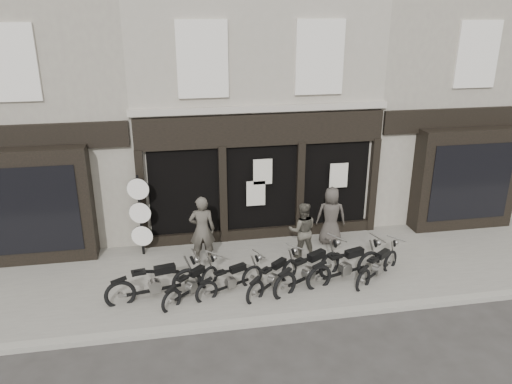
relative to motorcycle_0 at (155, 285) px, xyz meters
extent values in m
plane|color=#2D2B28|center=(3.14, -0.10, -0.44)|extent=(90.00, 90.00, 0.00)
cube|color=slate|center=(3.14, 0.80, -0.38)|extent=(30.00, 4.20, 0.12)
cube|color=gray|center=(3.14, -1.35, -0.38)|extent=(30.00, 0.25, 0.13)
cube|color=#A09889|center=(3.14, 5.90, 3.66)|extent=(7.20, 6.00, 8.20)
cube|color=black|center=(3.14, 2.82, 3.01)|extent=(7.10, 0.18, 0.90)
cube|color=black|center=(3.14, 2.88, 1.06)|extent=(6.50, 0.10, 2.95)
cube|color=black|center=(3.14, 2.81, -0.22)|extent=(7.10, 0.20, 0.44)
cube|color=#ACA395|center=(3.14, 2.85, 3.61)|extent=(7.30, 0.22, 0.18)
cube|color=silver|center=(1.54, 2.85, 4.96)|extent=(1.35, 0.12, 2.00)
cube|color=black|center=(1.54, 2.88, 4.96)|extent=(1.05, 0.06, 1.70)
cube|color=silver|center=(4.74, 2.85, 4.96)|extent=(1.35, 0.12, 2.00)
cube|color=black|center=(4.74, 2.88, 4.96)|extent=(1.05, 0.06, 1.70)
cube|color=black|center=(-0.31, 2.80, 1.11)|extent=(0.22, 0.22, 3.00)
cube|color=black|center=(1.99, 2.80, 1.11)|extent=(0.22, 0.22, 3.00)
cube|color=black|center=(4.29, 2.80, 1.11)|extent=(0.22, 0.22, 3.00)
cube|color=black|center=(6.59, 2.80, 1.11)|extent=(0.22, 0.22, 3.00)
cube|color=silver|center=(3.14, 2.70, 1.81)|extent=(0.55, 0.04, 0.75)
cube|color=silver|center=(5.44, 2.70, 1.56)|extent=(0.55, 0.04, 0.75)
cube|color=silver|center=(2.94, 2.70, 1.16)|extent=(0.55, 0.04, 0.75)
cube|color=gray|center=(-3.21, 5.90, 3.66)|extent=(5.50, 6.00, 8.20)
cube|color=black|center=(-3.21, 2.55, 1.26)|extent=(3.20, 0.70, 3.20)
cube|color=black|center=(-3.21, 2.20, 1.26)|extent=(2.60, 0.06, 2.40)
cube|color=black|center=(-3.21, 2.85, 3.06)|extent=(5.40, 0.16, 0.70)
cube|color=silver|center=(-3.21, 2.86, 4.96)|extent=(1.30, 0.10, 1.90)
cube|color=black|center=(-3.21, 2.89, 4.96)|extent=(1.00, 0.06, 1.60)
cube|color=gray|center=(9.49, 5.90, 3.66)|extent=(5.50, 6.00, 8.20)
cube|color=black|center=(9.49, 2.55, 1.26)|extent=(3.20, 0.70, 3.20)
cube|color=black|center=(9.49, 2.20, 1.26)|extent=(2.60, 0.06, 2.40)
cube|color=black|center=(9.49, 2.85, 3.06)|extent=(5.40, 0.16, 0.70)
cube|color=silver|center=(9.49, 2.86, 4.96)|extent=(1.30, 0.10, 1.90)
cube|color=black|center=(9.49, 2.89, 4.96)|extent=(1.00, 0.06, 1.60)
torus|color=black|center=(0.75, 0.14, -0.08)|extent=(0.75, 0.24, 0.75)
torus|color=black|center=(-0.81, -0.16, -0.08)|extent=(0.75, 0.24, 0.75)
cube|color=black|center=(-0.03, -0.01, -0.12)|extent=(1.29, 0.30, 0.07)
cube|color=gray|center=(-0.01, 0.00, -0.03)|extent=(0.30, 0.24, 0.29)
cube|color=black|center=(0.25, 0.05, 0.38)|extent=(0.53, 0.28, 0.19)
cube|color=black|center=(-0.35, -0.07, 0.43)|extent=(0.36, 0.28, 0.07)
cylinder|color=gray|center=(0.99, 0.19, 0.65)|extent=(0.16, 0.63, 0.04)
torus|color=black|center=(1.32, 0.37, -0.14)|extent=(0.51, 0.48, 0.62)
torus|color=black|center=(0.36, -0.54, -0.14)|extent=(0.51, 0.48, 0.62)
cube|color=black|center=(0.84, -0.09, -0.18)|extent=(0.82, 0.77, 0.05)
cube|color=gray|center=(0.86, -0.07, -0.10)|extent=(0.27, 0.27, 0.24)
cube|color=black|center=(1.01, 0.08, 0.24)|extent=(0.41, 0.40, 0.15)
cube|color=black|center=(0.64, -0.27, 0.28)|extent=(0.32, 0.32, 0.05)
cylinder|color=gray|center=(1.47, 0.50, 0.46)|extent=(0.38, 0.41, 0.03)
torus|color=black|center=(2.39, 0.22, -0.14)|extent=(0.59, 0.33, 0.62)
torus|color=black|center=(1.20, -0.32, -0.14)|extent=(0.59, 0.33, 0.62)
cube|color=black|center=(1.80, -0.05, -0.18)|extent=(1.00, 0.49, 0.05)
cube|color=gray|center=(1.81, -0.04, -0.10)|extent=(0.27, 0.24, 0.24)
cube|color=black|center=(2.01, 0.05, 0.24)|extent=(0.44, 0.31, 0.15)
cube|color=black|center=(1.55, -0.16, 0.28)|extent=(0.32, 0.28, 0.05)
cylinder|color=gray|center=(2.58, 0.31, 0.46)|extent=(0.25, 0.49, 0.03)
torus|color=black|center=(3.38, 0.32, -0.13)|extent=(0.55, 0.48, 0.64)
torus|color=black|center=(2.33, -0.55, -0.13)|extent=(0.55, 0.48, 0.64)
cube|color=black|center=(2.86, -0.11, -0.17)|extent=(0.89, 0.75, 0.06)
cube|color=gray|center=(2.87, -0.10, -0.09)|extent=(0.28, 0.28, 0.24)
cube|color=black|center=(3.04, 0.04, 0.27)|extent=(0.44, 0.40, 0.16)
cube|color=black|center=(2.64, -0.30, 0.31)|extent=(0.34, 0.33, 0.06)
cylinder|color=gray|center=(3.54, 0.46, 0.49)|extent=(0.38, 0.44, 0.03)
torus|color=black|center=(4.46, 0.32, -0.07)|extent=(0.70, 0.46, 0.75)
torus|color=black|center=(3.07, -0.48, -0.07)|extent=(0.70, 0.46, 0.75)
cube|color=black|center=(3.76, -0.08, -0.12)|extent=(1.16, 0.71, 0.07)
cube|color=gray|center=(3.78, -0.07, -0.03)|extent=(0.33, 0.30, 0.29)
cube|color=black|center=(4.01, 0.06, 0.39)|extent=(0.53, 0.42, 0.19)
cube|color=black|center=(3.48, -0.25, 0.43)|extent=(0.40, 0.36, 0.07)
cylinder|color=gray|center=(4.67, 0.44, 0.66)|extent=(0.36, 0.57, 0.04)
torus|color=black|center=(5.50, 0.22, -0.08)|extent=(0.73, 0.31, 0.74)
torus|color=black|center=(4.00, -0.25, -0.08)|extent=(0.73, 0.31, 0.74)
cube|color=black|center=(4.75, -0.02, -0.12)|extent=(1.24, 0.44, 0.06)
cube|color=gray|center=(4.77, -0.01, -0.04)|extent=(0.31, 0.26, 0.28)
cube|color=black|center=(5.02, 0.07, 0.37)|extent=(0.53, 0.33, 0.18)
cube|color=black|center=(4.44, -0.11, 0.42)|extent=(0.37, 0.30, 0.06)
cylinder|color=gray|center=(5.73, 0.29, 0.63)|extent=(0.23, 0.61, 0.04)
torus|color=black|center=(6.16, 0.33, -0.13)|extent=(0.56, 0.45, 0.63)
torus|color=black|center=(5.07, -0.48, -0.13)|extent=(0.56, 0.45, 0.63)
cube|color=black|center=(5.62, -0.08, -0.17)|extent=(0.92, 0.70, 0.06)
cube|color=gray|center=(5.63, -0.07, -0.09)|extent=(0.28, 0.27, 0.24)
cube|color=black|center=(5.81, 0.07, 0.26)|extent=(0.44, 0.38, 0.16)
cube|color=black|center=(5.39, -0.25, 0.30)|extent=(0.34, 0.32, 0.06)
cylinder|color=gray|center=(6.32, 0.45, 0.48)|extent=(0.35, 0.45, 0.03)
imported|color=#464139|center=(1.27, 1.60, 0.63)|extent=(0.73, 0.52, 1.90)
imported|color=#464239|center=(4.01, 1.38, 0.48)|extent=(0.87, 0.72, 1.61)
imported|color=#3C3732|center=(5.05, 2.07, 0.55)|extent=(0.96, 0.74, 1.74)
cylinder|color=black|center=(-0.36, 2.35, -0.41)|extent=(0.39, 0.39, 0.06)
cylinder|color=black|center=(-0.36, 2.35, 0.79)|extent=(0.08, 0.08, 2.47)
cylinder|color=black|center=(-0.36, 2.31, 1.65)|extent=(0.60, 0.15, 0.60)
cylinder|color=silver|center=(-0.36, 2.29, 1.65)|extent=(0.59, 0.12, 0.60)
cylinder|color=black|center=(-0.36, 2.31, 0.95)|extent=(0.60, 0.15, 0.60)
cylinder|color=silver|center=(-0.36, 2.29, 0.95)|extent=(0.59, 0.12, 0.60)
cylinder|color=black|center=(-0.36, 2.31, 0.25)|extent=(0.60, 0.15, 0.60)
cylinder|color=silver|center=(-0.36, 2.29, 0.25)|extent=(0.59, 0.12, 0.60)
camera|label=1|loc=(0.52, -10.66, 6.29)|focal=35.00mm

